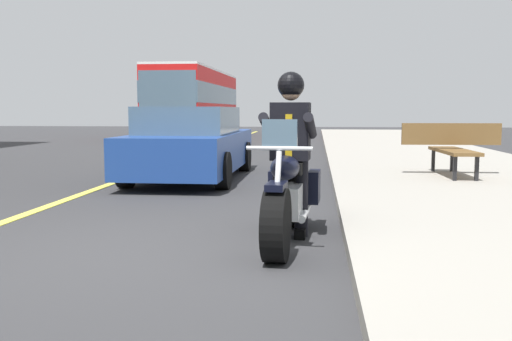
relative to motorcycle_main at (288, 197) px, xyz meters
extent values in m
plane|color=#333335|center=(0.78, -1.43, -0.45)|extent=(80.00, 80.00, 0.00)
cylinder|color=black|center=(0.84, -0.06, -0.12)|extent=(0.67, 0.25, 0.66)
cylinder|color=black|center=(-0.70, 0.05, -0.12)|extent=(0.67, 0.25, 0.66)
cube|color=silver|center=(0.05, -0.01, -0.03)|extent=(0.58, 0.32, 0.32)
ellipsoid|color=black|center=(0.24, -0.02, 0.33)|extent=(0.58, 0.32, 0.24)
cube|color=black|center=(-0.30, 0.02, 0.29)|extent=(0.72, 0.33, 0.12)
cube|color=black|center=(-0.64, 0.26, 0.03)|extent=(0.41, 0.15, 0.36)
cube|color=black|center=(-0.67, -0.18, 0.03)|extent=(0.41, 0.15, 0.36)
cylinder|color=silver|center=(0.82, -0.06, 0.15)|extent=(0.35, 0.07, 0.76)
cylinder|color=silver|center=(0.66, -0.05, 0.55)|extent=(0.08, 0.60, 0.04)
cube|color=black|center=(0.84, -0.06, 0.23)|extent=(0.37, 0.18, 0.06)
cylinder|color=silver|center=(-0.24, 0.17, -0.19)|extent=(0.90, 0.14, 0.08)
cube|color=slate|center=(0.64, -0.05, 0.67)|extent=(0.06, 0.32, 0.28)
cylinder|color=black|center=(-0.20, 0.13, -0.03)|extent=(0.14, 0.14, 0.84)
cube|color=black|center=(-0.14, 0.13, -0.40)|extent=(0.27, 0.13, 0.10)
cylinder|color=black|center=(-0.21, -0.11, -0.03)|extent=(0.14, 0.14, 0.84)
cube|color=black|center=(-0.15, -0.11, -0.40)|extent=(0.27, 0.13, 0.10)
cube|color=black|center=(-0.20, 0.01, 0.67)|extent=(0.35, 0.42, 0.60)
cube|color=#B28C14|center=(-0.04, 0.00, 0.63)|extent=(0.03, 0.07, 0.44)
cylinder|color=black|center=(-0.01, 0.22, 0.73)|extent=(0.56, 0.14, 0.28)
cylinder|color=black|center=(-0.04, -0.22, 0.73)|extent=(0.56, 0.14, 0.28)
sphere|color=tan|center=(-0.20, 0.01, 1.10)|extent=(0.22, 0.22, 0.22)
sphere|color=black|center=(-0.20, 0.01, 1.15)|extent=(0.28, 0.28, 0.28)
cube|color=red|center=(-22.36, -5.78, 1.32)|extent=(11.00, 2.50, 2.85)
cube|color=slate|center=(-22.36, -5.78, 1.65)|extent=(11.04, 2.52, 0.90)
cube|color=slate|center=(-16.86, -5.78, 1.55)|extent=(0.06, 2.40, 1.90)
cube|color=white|center=(-22.36, -5.78, 2.80)|extent=(11.00, 2.50, 0.10)
cylinder|color=black|center=(-18.76, -4.58, 0.05)|extent=(1.00, 0.30, 1.00)
cylinder|color=black|center=(-18.76, -6.98, 0.05)|extent=(1.00, 0.30, 1.00)
cylinder|color=black|center=(-25.56, -4.58, 0.05)|extent=(1.00, 0.30, 1.00)
cylinder|color=black|center=(-25.56, -6.98, 0.05)|extent=(1.00, 0.30, 1.00)
cube|color=navy|center=(-5.08, -2.14, 0.10)|extent=(4.60, 1.80, 0.70)
cube|color=slate|center=(-4.88, -2.14, 0.65)|extent=(2.40, 1.60, 0.60)
cylinder|color=black|center=(-6.53, -2.99, -0.13)|extent=(0.64, 0.22, 0.64)
cylinder|color=black|center=(-6.53, -1.29, -0.13)|extent=(0.64, 0.22, 0.64)
cylinder|color=black|center=(-3.63, -2.99, -0.13)|extent=(0.64, 0.22, 0.64)
cylinder|color=black|center=(-3.63, -1.29, -0.13)|extent=(0.64, 0.22, 0.64)
cube|color=brown|center=(-4.80, 2.77, 0.15)|extent=(1.82, 0.57, 0.06)
cube|color=brown|center=(-5.02, 2.76, 0.45)|extent=(0.13, 1.80, 0.40)
cube|color=black|center=(-4.05, 2.98, -0.09)|extent=(0.06, 0.06, 0.42)
cube|color=black|center=(-4.04, 2.62, -0.09)|extent=(0.06, 0.06, 0.42)
cube|color=black|center=(-5.55, 2.92, -0.09)|extent=(0.06, 0.06, 0.42)
cube|color=black|center=(-5.54, 2.56, -0.09)|extent=(0.06, 0.06, 0.42)
camera|label=1|loc=(5.71, 0.28, 0.89)|focal=39.45mm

